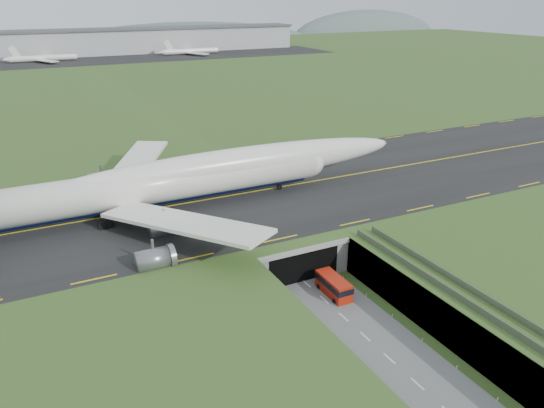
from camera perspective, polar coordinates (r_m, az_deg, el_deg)
ground at (r=77.20m, az=6.43°, el=-11.02°), size 900.00×900.00×0.00m
airfield_deck at (r=75.63m, az=6.52°, el=-9.10°), size 800.00×800.00×6.00m
trench_road at (r=72.12m, az=9.74°, el=-13.75°), size 12.00×75.00×0.20m
taxiway at (r=100.66m, az=-3.61°, el=1.02°), size 800.00×44.00×0.18m
tunnel_portal at (r=88.17m, az=0.64°, el=-3.99°), size 17.00×22.30×6.00m
guideway at (r=69.14m, az=23.43°, el=-11.93°), size 3.00×53.00×7.05m
jumbo_jet at (r=94.00m, az=-9.91°, el=2.55°), size 90.55×59.04×19.53m
shuttle_tram at (r=79.38m, az=6.64°, el=-8.73°), size 2.71×6.81×2.78m
cargo_terminal at (r=356.19m, az=-21.59°, el=15.81°), size 320.00×67.00×15.60m
distant_hills at (r=496.34m, az=-15.44°, el=15.69°), size 700.00×91.00×60.00m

